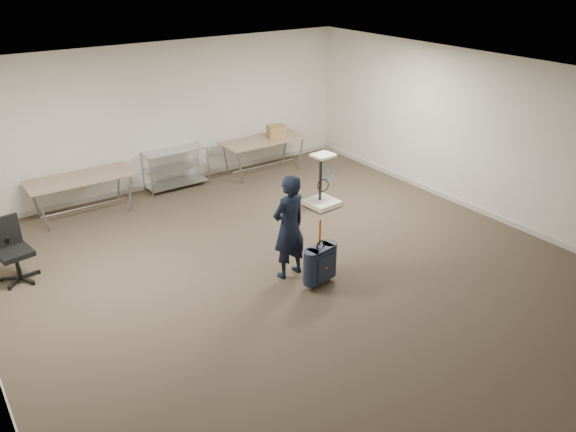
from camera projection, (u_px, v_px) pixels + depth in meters
ground at (300, 278)px, 8.13m from camera, size 9.00×9.00×0.00m
room_shell at (251, 239)px, 9.14m from camera, size 8.00×9.00×9.00m
folding_table_left at (80, 180)px, 9.80m from camera, size 1.80×0.75×0.73m
folding_table_right at (263, 142)px, 11.76m from camera, size 1.80×0.75×0.73m
wire_shelf at (176, 167)px, 11.06m from camera, size 1.22×0.47×0.80m
person at (289, 227)px, 7.90m from camera, size 0.61×0.44×1.55m
suitcase at (320, 264)px, 7.82m from camera, size 0.40×0.27×1.01m
office_chair at (16, 262)px, 7.99m from camera, size 0.57×0.57×0.94m
equipment_cart at (322, 193)px, 10.33m from camera, size 0.59×0.59×1.01m
cardboard_box at (276, 131)px, 11.81m from camera, size 0.40×0.34×0.27m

